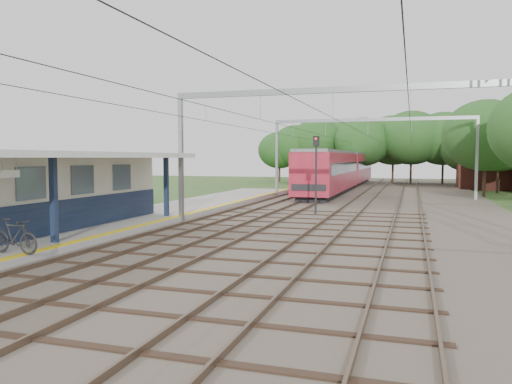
% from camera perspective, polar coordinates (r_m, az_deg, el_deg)
% --- Properties ---
extents(ground, '(160.00, 160.00, 0.00)m').
position_cam_1_polar(ground, '(12.34, -18.37, -12.95)').
color(ground, '#2D4C1E').
rests_on(ground, ground).
extents(ballast_bed, '(18.00, 90.00, 0.10)m').
position_cam_1_polar(ballast_bed, '(39.82, 13.09, -1.21)').
color(ballast_bed, '#473D33').
rests_on(ballast_bed, ground).
extents(platform, '(5.00, 52.00, 0.35)m').
position_cam_1_polar(platform, '(27.85, -14.05, -3.13)').
color(platform, gray).
rests_on(platform, ground).
extents(yellow_stripe, '(0.45, 52.00, 0.01)m').
position_cam_1_polar(yellow_stripe, '(26.72, -9.94, -2.98)').
color(yellow_stripe, yellow).
rests_on(yellow_stripe, platform).
extents(station_building, '(3.41, 18.00, 3.40)m').
position_cam_1_polar(station_building, '(22.97, -26.27, -0.22)').
color(station_building, beige).
rests_on(station_building, platform).
extents(canopy, '(6.40, 20.00, 3.44)m').
position_cam_1_polar(canopy, '(21.43, -26.10, 3.80)').
color(canopy, '#131F3C').
rests_on(canopy, platform).
extents(rail_tracks, '(11.80, 88.00, 0.15)m').
position_cam_1_polar(rail_tracks, '(40.07, 9.52, -0.95)').
color(rail_tracks, brown).
rests_on(rail_tracks, ballast_bed).
extents(catenary_system, '(17.22, 88.00, 7.00)m').
position_cam_1_polar(catenary_system, '(35.07, 11.63, 7.07)').
color(catenary_system, gray).
rests_on(catenary_system, ground).
extents(tree_band, '(31.72, 30.88, 8.82)m').
position_cam_1_polar(tree_band, '(66.76, 14.80, 4.98)').
color(tree_band, '#382619').
rests_on(tree_band, ground).
extents(house_far, '(8.00, 6.12, 8.66)m').
position_cam_1_polar(house_far, '(62.21, 25.82, 3.25)').
color(house_far, brown).
rests_on(house_far, ground).
extents(bicycle, '(2.00, 0.66, 1.19)m').
position_cam_1_polar(bicycle, '(18.43, -25.92, -4.57)').
color(bicycle, black).
rests_on(bicycle, platform).
extents(train, '(3.16, 39.32, 4.13)m').
position_cam_1_polar(train, '(57.25, 9.94, 2.62)').
color(train, black).
rests_on(train, ballast_bed).
extents(signal_post, '(0.38, 0.33, 4.85)m').
position_cam_1_polar(signal_post, '(30.65, 6.87, 3.23)').
color(signal_post, black).
rests_on(signal_post, ground).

